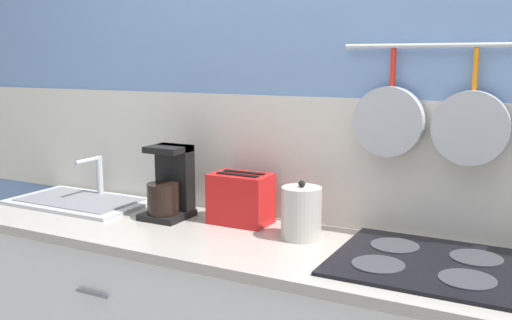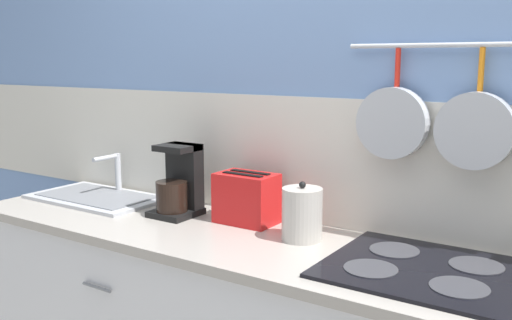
% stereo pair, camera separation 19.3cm
% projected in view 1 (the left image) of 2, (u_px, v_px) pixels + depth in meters
% --- Properties ---
extents(wall_back, '(7.20, 0.16, 2.60)m').
position_uv_depth(wall_back, '(353.00, 130.00, 2.09)').
color(wall_back, '#7293C6').
rests_on(wall_back, ground_plane).
extents(countertop, '(2.96, 0.58, 0.03)m').
position_uv_depth(countertop, '(316.00, 255.00, 1.88)').
color(countertop, '#A59E93').
rests_on(countertop, cabinet_base).
extents(sink_basin, '(0.60, 0.35, 0.19)m').
position_uv_depth(sink_basin, '(80.00, 200.00, 2.48)').
color(sink_basin, '#B7BABF').
rests_on(sink_basin, countertop).
extents(coffee_maker, '(0.17, 0.18, 0.29)m').
position_uv_depth(coffee_maker, '(170.00, 188.00, 2.25)').
color(coffee_maker, black).
rests_on(coffee_maker, countertop).
extents(toaster, '(0.24, 0.15, 0.20)m').
position_uv_depth(toaster, '(241.00, 198.00, 2.17)').
color(toaster, red).
rests_on(toaster, countertop).
extents(kettle, '(0.14, 0.14, 0.21)m').
position_uv_depth(kettle, '(301.00, 213.00, 1.98)').
color(kettle, beige).
rests_on(kettle, countertop).
extents(cooktop, '(0.56, 0.49, 0.01)m').
position_uv_depth(cooktop, '(428.00, 263.00, 1.74)').
color(cooktop, black).
rests_on(cooktop, countertop).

